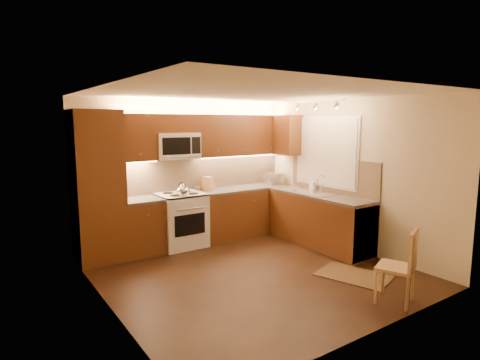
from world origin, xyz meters
TOP-DOWN VIEW (x-y plane):
  - floor at (0.00, 0.00)m, footprint 4.00×4.00m
  - ceiling at (0.00, 0.00)m, footprint 4.00×4.00m
  - wall_back at (0.00, 2.00)m, footprint 4.00×0.01m
  - wall_front at (0.00, -2.00)m, footprint 4.00×0.01m
  - wall_left at (-2.00, 0.00)m, footprint 0.01×4.00m
  - wall_right at (2.00, 0.00)m, footprint 0.01×4.00m
  - pantry at (-1.65, 1.70)m, footprint 0.70×0.60m
  - base_cab_back_left at (-0.99, 1.70)m, footprint 0.62×0.60m
  - counter_back_left at (-0.99, 1.70)m, footprint 0.62×0.60m
  - base_cab_back_right at (1.04, 1.70)m, footprint 1.92×0.60m
  - counter_back_right at (1.04, 1.70)m, footprint 1.92×0.60m
  - base_cab_right at (1.70, 0.40)m, footprint 0.60×2.00m
  - counter_right at (1.70, 0.40)m, footprint 0.60×2.00m
  - dishwasher at (1.70, -0.30)m, footprint 0.58×0.60m
  - backsplash_back at (0.35, 1.99)m, footprint 3.30×0.02m
  - backsplash_right at (1.99, 0.40)m, footprint 0.02×2.00m
  - upper_cab_back_left at (-0.99, 1.82)m, footprint 0.62×0.35m
  - upper_cab_back_right at (1.04, 1.82)m, footprint 1.92×0.35m
  - upper_cab_bridge at (-0.30, 1.82)m, footprint 0.76×0.35m
  - upper_cab_right_corner at (1.82, 1.40)m, footprint 0.35×0.50m
  - stove at (-0.30, 1.68)m, footprint 0.76×0.65m
  - microwave at (-0.30, 1.81)m, footprint 0.76×0.38m
  - window_frame at (1.99, 0.55)m, footprint 0.03×1.44m
  - window_blinds at (1.97, 0.55)m, footprint 0.02×1.36m
  - sink at (1.70, 0.55)m, footprint 0.52×0.86m
  - faucet at (1.88, 0.55)m, footprint 0.20×0.04m
  - track_light_bar at (1.55, 0.40)m, footprint 0.04×1.20m
  - kettle at (-0.38, 1.45)m, footprint 0.25×0.25m
  - toaster_oven at (1.76, 1.71)m, footprint 0.36×0.28m
  - knife_block at (0.31, 1.82)m, footprint 0.17×0.21m
  - spice_jar_a at (0.14, 1.94)m, footprint 0.05×0.05m
  - spice_jar_b at (0.22, 1.93)m, footprint 0.04×0.04m
  - spice_jar_c at (0.47, 1.87)m, footprint 0.06×0.06m
  - spice_jar_d at (0.14, 1.85)m, footprint 0.05×0.05m
  - soap_bottle at (1.91, 0.80)m, footprint 0.11×0.12m
  - rug at (1.07, -0.90)m, footprint 0.89×1.09m
  - dining_chair at (0.83, -1.70)m, footprint 0.52×0.52m

SIDE VIEW (x-z plane):
  - floor at x=0.00m, z-range -0.01..0.01m
  - rug at x=1.07m, z-range 0.00..0.01m
  - base_cab_back_left at x=-0.99m, z-range 0.00..0.86m
  - base_cab_back_right at x=1.04m, z-range 0.00..0.86m
  - base_cab_right at x=1.70m, z-range 0.00..0.86m
  - dishwasher at x=1.70m, z-range 0.01..0.85m
  - dining_chair at x=0.83m, z-range 0.00..0.90m
  - stove at x=-0.30m, z-range 0.00..0.92m
  - counter_back_left at x=-0.99m, z-range 0.86..0.90m
  - counter_back_right at x=1.04m, z-range 0.86..0.90m
  - counter_right at x=1.70m, z-range 0.86..0.90m
  - spice_jar_b at x=0.22m, z-range 0.90..0.99m
  - spice_jar_d at x=0.14m, z-range 0.90..0.99m
  - spice_jar_a at x=0.14m, z-range 0.90..1.00m
  - spice_jar_c at x=0.47m, z-range 0.90..1.00m
  - sink at x=1.70m, z-range 0.90..1.05m
  - soap_bottle at x=1.91m, z-range 0.90..1.10m
  - toaster_oven at x=1.76m, z-range 0.90..1.11m
  - knife_block at x=0.31m, z-range 0.90..1.14m
  - kettle at x=-0.38m, z-range 0.92..1.15m
  - faucet at x=1.88m, z-range 0.90..1.20m
  - pantry at x=-1.65m, z-range 0.00..2.30m
  - backsplash_back at x=0.35m, z-range 0.90..1.50m
  - backsplash_right at x=1.99m, z-range 0.90..1.50m
  - wall_back at x=0.00m, z-range 0.00..2.50m
  - wall_front at x=0.00m, z-range 0.00..2.50m
  - wall_left at x=-2.00m, z-range 0.00..2.50m
  - wall_right at x=2.00m, z-range 0.00..2.50m
  - window_frame at x=1.99m, z-range 0.98..2.22m
  - window_blinds at x=1.97m, z-range 1.02..2.18m
  - microwave at x=-0.30m, z-range 1.50..1.94m
  - upper_cab_back_left at x=-0.99m, z-range 1.50..2.25m
  - upper_cab_back_right at x=1.04m, z-range 1.50..2.25m
  - upper_cab_right_corner at x=1.82m, z-range 1.50..2.25m
  - upper_cab_bridge at x=-0.30m, z-range 1.94..2.25m
  - track_light_bar at x=1.55m, z-range 2.44..2.48m
  - ceiling at x=0.00m, z-range 2.50..2.50m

